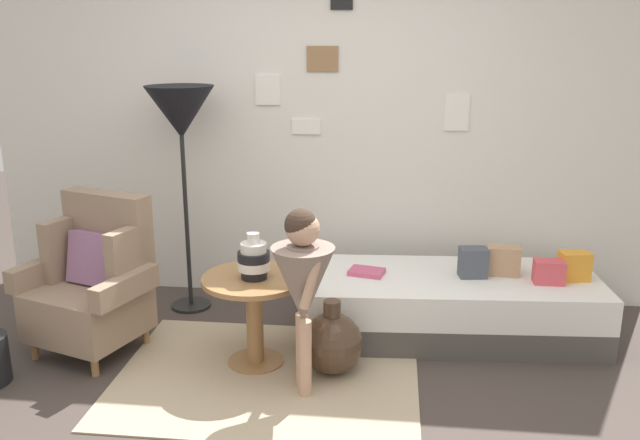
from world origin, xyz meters
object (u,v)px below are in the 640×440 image
(vase_striped, at_px, (254,260))
(demijohn_near, at_px, (332,343))
(person_child, at_px, (303,279))
(armchair, at_px, (94,282))
(daybed, at_px, (449,305))
(side_table, at_px, (254,301))
(book_on_daybed, at_px, (367,272))
(floor_lamp, at_px, (181,118))

(vase_striped, bearing_deg, demijohn_near, -3.78)
(vase_striped, height_order, person_child, person_child)
(armchair, relative_size, demijohn_near, 2.17)
(daybed, relative_size, side_table, 3.20)
(vase_striped, bearing_deg, book_on_daybed, 41.56)
(book_on_daybed, bearing_deg, armchair, -165.59)
(daybed, height_order, floor_lamp, floor_lamp)
(daybed, relative_size, demijohn_near, 4.36)
(person_child, xyz_separation_m, book_on_daybed, (0.30, 0.83, -0.25))
(vase_striped, bearing_deg, floor_lamp, 128.58)
(daybed, xyz_separation_m, floor_lamp, (-1.82, 0.24, 1.17))
(demijohn_near, bearing_deg, book_on_daybed, 73.69)
(side_table, height_order, book_on_daybed, side_table)
(floor_lamp, xyz_separation_m, demijohn_near, (1.11, -0.85, -1.18))
(person_child, distance_m, demijohn_near, 0.55)
(vase_striped, xyz_separation_m, floor_lamp, (-0.65, 0.82, 0.70))
(floor_lamp, bearing_deg, armchair, -119.09)
(book_on_daybed, relative_size, demijohn_near, 0.49)
(daybed, relative_size, floor_lamp, 1.23)
(armchair, xyz_separation_m, daybed, (2.20, 0.45, -0.24))
(daybed, distance_m, person_child, 1.29)
(armchair, distance_m, person_child, 1.43)
(daybed, bearing_deg, book_on_daybed, -177.51)
(book_on_daybed, bearing_deg, daybed, 2.49)
(person_child, distance_m, book_on_daybed, 0.92)
(person_child, height_order, demijohn_near, person_child)
(vase_striped, bearing_deg, armchair, 172.96)
(armchair, distance_m, daybed, 2.26)
(side_table, bearing_deg, daybed, 25.21)
(daybed, bearing_deg, vase_striped, -153.67)
(person_child, bearing_deg, vase_striped, 139.77)
(floor_lamp, bearing_deg, book_on_daybed, -11.60)
(armchair, bearing_deg, vase_striped, -7.04)
(daybed, xyz_separation_m, vase_striped, (-1.17, -0.58, 0.47))
(armchair, xyz_separation_m, book_on_daybed, (1.66, 0.43, -0.02))
(armchair, bearing_deg, book_on_daybed, 14.41)
(side_table, bearing_deg, person_child, -41.75)
(daybed, distance_m, vase_striped, 1.39)
(side_table, relative_size, floor_lamp, 0.38)
(floor_lamp, distance_m, book_on_daybed, 1.61)
(side_table, xyz_separation_m, book_on_daybed, (0.64, 0.53, 0.01))
(book_on_daybed, bearing_deg, side_table, -140.10)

